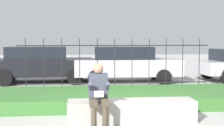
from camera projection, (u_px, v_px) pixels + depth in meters
name	position (u px, v px, depth m)	size (l,w,h in m)	color
ground_plane	(132.00, 122.00, 6.66)	(60.00, 60.00, 0.00)	#B2AFA8
stone_bench	(132.00, 112.00, 6.65)	(2.70, 0.58, 0.47)	#ADA89E
person_seated_reader	(99.00, 93.00, 6.22)	(0.42, 0.73, 1.27)	black
grass_berm	(121.00, 98.00, 8.54)	(8.17, 2.40, 0.33)	#3D7533
iron_fence	(115.00, 65.00, 10.00)	(6.17, 0.03, 1.78)	#232326
car_parked_center	(126.00, 64.00, 12.86)	(4.33, 1.96, 1.47)	#B7B7BC
car_parked_left	(40.00, 64.00, 12.76)	(4.37, 2.17, 1.47)	black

